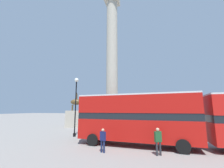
{
  "coord_description": "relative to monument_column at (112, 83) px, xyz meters",
  "views": [
    {
      "loc": [
        4.97,
        -19.69,
        3.06
      ],
      "look_at": [
        0.0,
        0.0,
        6.54
      ],
      "focal_mm": 24.0,
      "sensor_mm": 36.0,
      "label": 1
    }
  ],
  "objects": [
    {
      "name": "ground_plane",
      "position": [
        0.0,
        0.0,
        -6.64
      ],
      "size": [
        200.0,
        200.0,
        0.0
      ],
      "primitive_type": "plane",
      "color": "gray"
    },
    {
      "name": "monument_column",
      "position": [
        0.0,
        0.0,
        0.0
      ],
      "size": [
        5.1,
        5.1,
        21.27
      ],
      "color": "#ADA593",
      "rests_on": "ground_plane"
    },
    {
      "name": "bus_b",
      "position": [
        3.7,
        -6.04,
        -4.22
      ],
      "size": [
        10.36,
        3.69,
        4.4
      ],
      "rotation": [
        0.0,
        0.0,
        -0.1
      ],
      "color": "#B7140F",
      "rests_on": "ground_plane"
    },
    {
      "name": "equestrian_statue",
      "position": [
        -8.25,
        5.67,
        -4.85
      ],
      "size": [
        3.95,
        3.38,
        6.17
      ],
      "rotation": [
        0.0,
        0.0,
        0.35
      ],
      "color": "#ADA593",
      "rests_on": "ground_plane"
    },
    {
      "name": "street_lamp",
      "position": [
        -3.65,
        -3.32,
        -2.37
      ],
      "size": [
        0.5,
        0.5,
        6.89
      ],
      "color": "black",
      "rests_on": "ground_plane"
    },
    {
      "name": "pedestrian_near_lamp",
      "position": [
        1.51,
        -8.73,
        -5.71
      ],
      "size": [
        0.48,
        0.34,
        1.68
      ],
      "rotation": [
        0.0,
        0.0,
        2.73
      ],
      "color": "#192347",
      "rests_on": "ground_plane"
    },
    {
      "name": "pedestrian_by_plinth",
      "position": [
        5.4,
        -8.5,
        -5.6
      ],
      "size": [
        0.51,
        0.39,
        1.81
      ],
      "rotation": [
        0.0,
        0.0,
        3.63
      ],
      "color": "#28282D",
      "rests_on": "ground_plane"
    }
  ]
}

